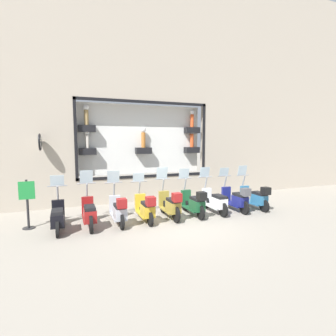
{
  "coord_description": "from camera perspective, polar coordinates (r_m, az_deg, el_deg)",
  "views": [
    {
      "loc": [
        -7.72,
        3.24,
        2.7
      ],
      "look_at": [
        2.02,
        -0.53,
        1.6
      ],
      "focal_mm": 28.0,
      "sensor_mm": 36.0,
      "label": 1
    }
  ],
  "objects": [
    {
      "name": "scooter_yellow_5",
      "position": [
        8.84,
        -4.87,
        -8.72
      ],
      "size": [
        1.79,
        0.6,
        1.53
      ],
      "color": "black",
      "rests_on": "ground_plane"
    },
    {
      "name": "scooter_black_8",
      "position": [
        8.6,
        -22.87,
        -9.85
      ],
      "size": [
        1.79,
        0.61,
        1.59
      ],
      "color": "black",
      "rests_on": "ground_plane"
    },
    {
      "name": "shop_sign_post",
      "position": [
        9.13,
        -28.28,
        -6.67
      ],
      "size": [
        0.36,
        0.45,
        1.52
      ],
      "color": "#232326",
      "rests_on": "ground_plane"
    },
    {
      "name": "scooter_teal_0",
      "position": [
        10.96,
        18.53,
        -6.08
      ],
      "size": [
        1.79,
        0.61,
        1.65
      ],
      "color": "black",
      "rests_on": "ground_plane"
    },
    {
      "name": "scooter_green_3",
      "position": [
        9.5,
        5.72,
        -7.6
      ],
      "size": [
        1.8,
        0.6,
        1.63
      ],
      "color": "black",
      "rests_on": "ground_plane"
    },
    {
      "name": "scooter_olive_4",
      "position": [
        9.14,
        0.59,
        -8.0
      ],
      "size": [
        1.81,
        0.61,
        1.72
      ],
      "color": "black",
      "rests_on": "ground_plane"
    },
    {
      "name": "scooter_navy_1",
      "position": [
        10.42,
        14.67,
        -6.54
      ],
      "size": [
        1.8,
        0.61,
        1.59
      ],
      "color": "black",
      "rests_on": "ground_plane"
    },
    {
      "name": "scooter_silver_6",
      "position": [
        8.65,
        -10.7,
        -9.07
      ],
      "size": [
        1.79,
        0.61,
        1.65
      ],
      "color": "black",
      "rests_on": "ground_plane"
    },
    {
      "name": "building_facade",
      "position": [
        12.06,
        -5.35,
        18.57
      ],
      "size": [
        1.24,
        36.0,
        10.43
      ],
      "color": "#ADA08E",
      "rests_on": "ground_plane"
    },
    {
      "name": "scooter_red_7",
      "position": [
        8.61,
        -16.78,
        -9.43
      ],
      "size": [
        1.81,
        0.61,
        1.71
      ],
      "color": "black",
      "rests_on": "ground_plane"
    },
    {
      "name": "scooter_white_2",
      "position": [
        9.99,
        10.21,
        -7.2
      ],
      "size": [
        1.8,
        0.6,
        1.65
      ],
      "color": "black",
      "rests_on": "ground_plane"
    },
    {
      "name": "ground_plane",
      "position": [
        8.79,
        1.57,
        -11.88
      ],
      "size": [
        120.0,
        120.0,
        0.0
      ],
      "primitive_type": "plane",
      "color": "gray"
    }
  ]
}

